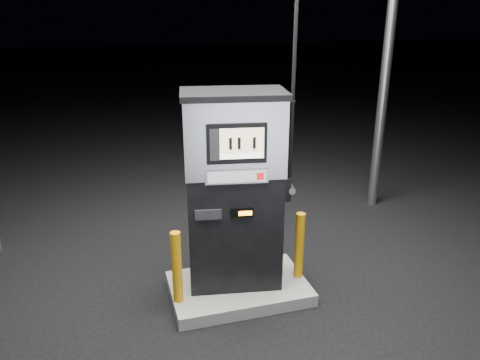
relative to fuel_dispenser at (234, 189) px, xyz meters
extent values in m
plane|color=black|center=(0.02, -0.10, -1.31)|extent=(80.00, 80.00, 0.00)
cube|color=slate|center=(0.02, -0.10, -1.24)|extent=(1.60, 1.00, 0.15)
cylinder|color=gray|center=(3.02, 1.90, 0.94)|extent=(0.16, 0.16, 4.50)
cube|color=black|center=(0.00, 0.00, -0.47)|extent=(1.13, 0.77, 1.37)
cube|color=#B7B7BE|center=(0.00, 0.00, 0.62)|extent=(1.15, 0.79, 0.82)
cube|color=black|center=(0.00, 0.00, 1.07)|extent=(1.20, 0.84, 0.07)
cube|color=black|center=(-0.06, -0.31, 0.62)|extent=(0.61, 0.13, 0.42)
cube|color=beige|center=(-0.01, -0.34, 0.65)|extent=(0.44, 0.08, 0.26)
cube|color=white|center=(-0.01, -0.34, 0.49)|extent=(0.44, 0.08, 0.05)
cube|color=#B7B7BE|center=(-0.06, -0.31, 0.27)|extent=(0.65, 0.14, 0.15)
cube|color=#929499|center=(-0.06, -0.33, 0.27)|extent=(0.60, 0.10, 0.12)
cube|color=red|center=(0.18, -0.37, 0.27)|extent=(0.08, 0.02, 0.08)
cube|color=black|center=(0.00, -0.32, -0.15)|extent=(0.24, 0.06, 0.10)
cube|color=orange|center=(0.03, -0.33, -0.15)|extent=(0.14, 0.03, 0.05)
cube|color=black|center=(-0.36, -0.26, -0.15)|extent=(0.29, 0.07, 0.11)
cube|color=black|center=(0.56, -0.09, -0.01)|extent=(0.14, 0.21, 0.27)
cylinder|color=gray|center=(0.63, -0.10, -0.01)|extent=(0.12, 0.25, 0.08)
cylinder|color=black|center=(0.60, -0.15, 1.82)|extent=(0.05, 0.05, 3.40)
cylinder|color=#C8850B|center=(-0.72, -0.24, -0.74)|extent=(0.14, 0.14, 0.84)
cylinder|color=#C8850B|center=(0.76, -0.14, -0.75)|extent=(0.14, 0.14, 0.83)
camera|label=1|loc=(-1.29, -4.68, 1.91)|focal=35.00mm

